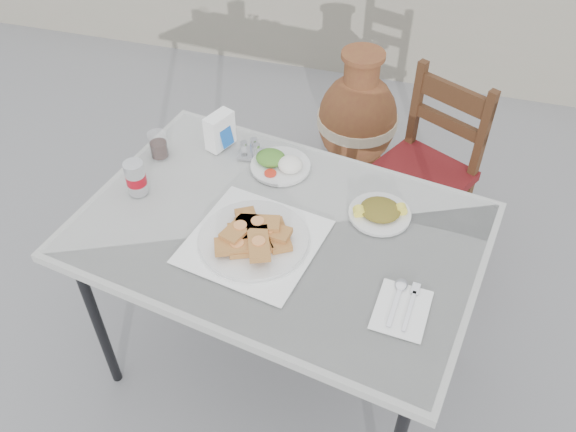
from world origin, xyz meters
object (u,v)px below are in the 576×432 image
(salad_rice_plate, at_px, (280,163))
(chair, at_px, (424,171))
(salad_chopped_plate, at_px, (380,211))
(terracotta_urn, at_px, (357,120))
(soda_can, at_px, (136,178))
(pide_plate, at_px, (254,234))
(napkin_holder, at_px, (220,131))
(condiment_caddy, at_px, (252,151))
(cola_glass, at_px, (159,146))
(cafe_table, at_px, (279,239))

(salad_rice_plate, xyz_separation_m, chair, (0.52, 0.55, -0.36))
(salad_chopped_plate, height_order, terracotta_urn, salad_chopped_plate)
(salad_rice_plate, bearing_deg, soda_can, -148.85)
(pide_plate, bearing_deg, salad_rice_plate, 93.93)
(terracotta_urn, bearing_deg, napkin_holder, -111.72)
(salad_rice_plate, distance_m, salad_chopped_plate, 0.43)
(salad_rice_plate, xyz_separation_m, condiment_caddy, (-0.12, 0.04, 0.00))
(cola_glass, bearing_deg, cafe_table, -24.32)
(cafe_table, height_order, salad_chopped_plate, salad_chopped_plate)
(napkin_holder, relative_size, terracotta_urn, 0.19)
(cafe_table, xyz_separation_m, cola_glass, (-0.54, 0.25, 0.10))
(chair, bearing_deg, condiment_caddy, -113.69)
(soda_can, height_order, napkin_holder, napkin_holder)
(condiment_caddy, height_order, chair, chair)
(napkin_holder, xyz_separation_m, condiment_caddy, (0.14, -0.03, -0.05))
(salad_rice_plate, relative_size, soda_can, 1.74)
(pide_plate, bearing_deg, chair, 62.34)
(condiment_caddy, relative_size, terracotta_urn, 0.13)
(salad_chopped_plate, bearing_deg, salad_rice_plate, 159.09)
(condiment_caddy, xyz_separation_m, chair, (0.64, 0.52, -0.37))
(terracotta_urn, bearing_deg, condiment_caddy, -104.01)
(salad_rice_plate, height_order, terracotta_urn, salad_rice_plate)
(cafe_table, height_order, pide_plate, pide_plate)
(condiment_caddy, bearing_deg, salad_rice_plate, -16.90)
(salad_rice_plate, height_order, soda_can, soda_can)
(cafe_table, bearing_deg, salad_rice_plate, 105.81)
(napkin_holder, distance_m, chair, 1.01)
(soda_can, bearing_deg, pide_plate, -14.48)
(pide_plate, relative_size, condiment_caddy, 4.67)
(soda_can, bearing_deg, condiment_caddy, 43.29)
(salad_chopped_plate, bearing_deg, napkin_holder, 161.63)
(cafe_table, xyz_separation_m, soda_can, (-0.53, 0.03, 0.12))
(napkin_holder, bearing_deg, cafe_table, -24.62)
(napkin_holder, bearing_deg, soda_can, -96.93)
(napkin_holder, bearing_deg, chair, 54.60)
(condiment_caddy, bearing_deg, chair, 38.87)
(pide_plate, relative_size, cola_glass, 4.68)
(napkin_holder, relative_size, chair, 0.15)
(cafe_table, distance_m, cola_glass, 0.60)
(salad_chopped_plate, relative_size, terracotta_urn, 0.28)
(pide_plate, bearing_deg, terracotta_urn, 85.97)
(cafe_table, xyz_separation_m, salad_chopped_plate, (0.31, 0.15, 0.07))
(pide_plate, height_order, chair, chair)
(cola_glass, bearing_deg, salad_chopped_plate, -6.38)
(pide_plate, xyz_separation_m, chair, (0.49, 0.94, -0.38))
(soda_can, distance_m, terracotta_urn, 1.51)
(soda_can, height_order, condiment_caddy, soda_can)
(salad_chopped_plate, distance_m, soda_can, 0.85)
(soda_can, bearing_deg, terracotta_urn, 66.22)
(chair, bearing_deg, cola_glass, -120.59)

